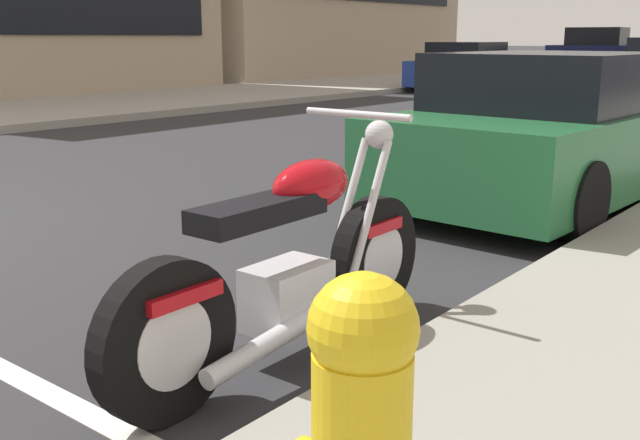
{
  "coord_description": "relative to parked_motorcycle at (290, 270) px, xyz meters",
  "views": [
    {
      "loc": [
        -1.54,
        -6.47,
        1.48
      ],
      "look_at": [
        1.18,
        -4.3,
        0.62
      ],
      "focal_mm": 41.67,
      "sensor_mm": 36.0,
      "label": 1
    }
  ],
  "objects": [
    {
      "name": "sidewalk_far_curb",
      "position": [
        11.07,
        11.5,
        -0.37
      ],
      "size": [
        120.0,
        5.0,
        0.14
      ],
      "primitive_type": "cube",
      "color": "gray",
      "rests_on": "ground"
    },
    {
      "name": "parking_stall_stripe",
      "position": [
        -0.93,
        0.25,
        -0.43
      ],
      "size": [
        0.12,
        2.2,
        0.01
      ],
      "primitive_type": "cube",
      "color": "silver",
      "rests_on": "ground"
    },
    {
      "name": "parked_motorcycle",
      "position": [
        0.0,
        0.0,
        0.0
      ],
      "size": [
        2.11,
        0.62,
        1.13
      ],
      "rotation": [
        0.0,
        0.0,
        0.01
      ],
      "color": "black",
      "rests_on": "ground"
    },
    {
      "name": "parked_car_far_down_curb",
      "position": [
        4.21,
        0.42,
        0.2
      ],
      "size": [
        4.16,
        1.94,
        1.35
      ],
      "rotation": [
        0.0,
        0.0,
        -0.04
      ],
      "color": "#236638",
      "rests_on": "ground"
    },
    {
      "name": "crossing_truck",
      "position": [
        27.5,
        7.22,
        0.44
      ],
      "size": [
        2.48,
        5.5,
        1.86
      ],
      "rotation": [
        0.0,
        0.0,
        1.67
      ],
      "color": "#141947",
      "rests_on": "ground"
    },
    {
      "name": "car_opposite_curb",
      "position": [
        17.36,
        8.27,
        0.2
      ],
      "size": [
        4.77,
        2.11,
        1.35
      ],
      "rotation": [
        0.0,
        0.0,
        3.22
      ],
      "color": "navy",
      "rests_on": "ground"
    }
  ]
}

